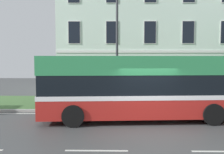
% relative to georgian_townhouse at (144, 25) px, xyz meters
% --- Properties ---
extents(ground_plane, '(60.00, 56.00, 0.18)m').
position_rel_georgian_townhouse_xyz_m(ground_plane, '(-1.21, -14.14, -6.13)').
color(ground_plane, '#454748').
extents(georgian_townhouse, '(14.96, 9.66, 11.93)m').
position_rel_georgian_townhouse_xyz_m(georgian_townhouse, '(0.00, 0.00, 0.00)').
color(georgian_townhouse, silver).
rests_on(georgian_townhouse, ground_plane).
extents(iron_verge_railing, '(13.74, 0.04, 0.97)m').
position_rel_georgian_townhouse_xyz_m(iron_verge_railing, '(0.00, -10.72, -5.49)').
color(iron_verge_railing, black).
rests_on(iron_verge_railing, ground_plane).
extents(single_decker_bus, '(9.43, 3.21, 3.03)m').
position_rel_georgian_townhouse_xyz_m(single_decker_bus, '(-1.46, -12.69, -4.52)').
color(single_decker_bus, '#B3221D').
rests_on(single_decker_bus, ground_plane).
extents(street_lamp_post, '(0.36, 0.24, 6.59)m').
position_rel_georgian_townhouse_xyz_m(street_lamp_post, '(-2.55, -10.06, -2.21)').
color(street_lamp_post, '#333338').
rests_on(street_lamp_post, ground_plane).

